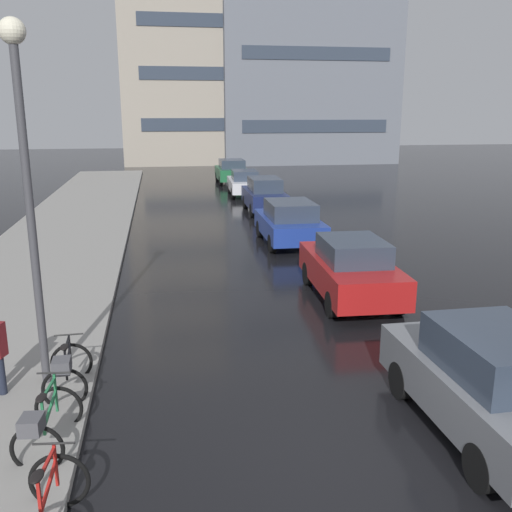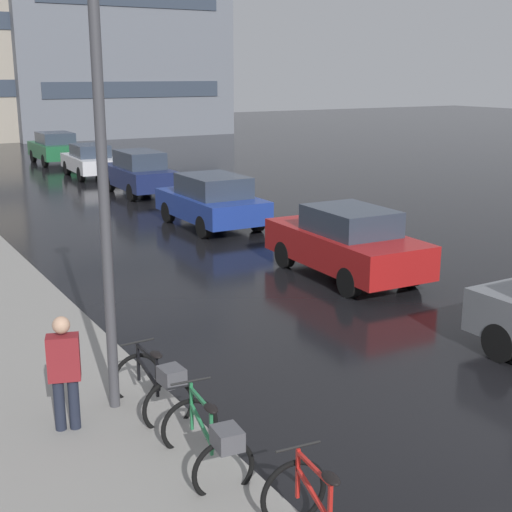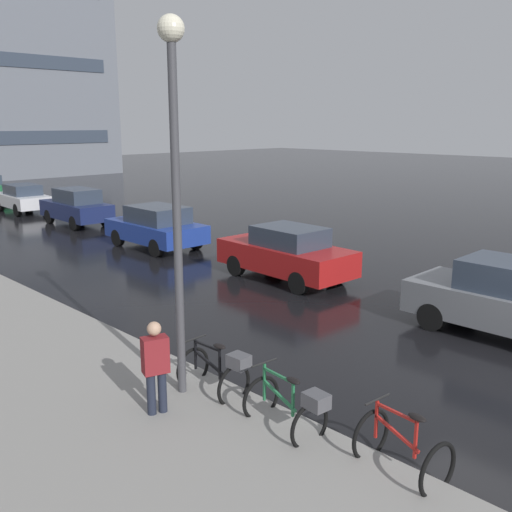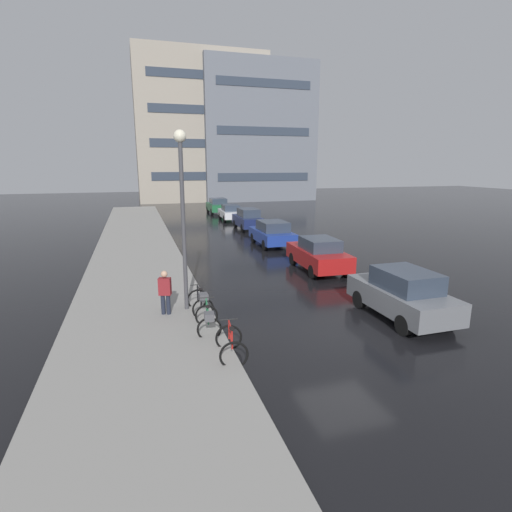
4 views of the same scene
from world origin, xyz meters
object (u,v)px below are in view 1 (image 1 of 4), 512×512
Objects in this scene: bicycle_nearest at (47,508)px; bicycle_third at (67,371)px; streetlamp at (25,157)px; car_white at (244,183)px; car_navy at (264,195)px; car_grey at (491,383)px; car_green at (232,171)px; car_red at (351,269)px; bicycle_second at (45,425)px; car_blue at (290,222)px.

bicycle_third reaches higher than bicycle_nearest.
streetlamp is at bearing 100.26° from bicycle_nearest.
bicycle_third is 0.34× the size of car_white.
bicycle_third is 0.34× the size of car_navy.
car_grey reaches higher than car_white.
bicycle_third is 6.84m from car_grey.
car_green is at bearing 77.32° from bicycle_third.
car_red reaches higher than car_white.
streetlamp reaches higher than bicycle_nearest.
streetlamp is (-0.43, 0.44, 3.58)m from bicycle_third.
bicycle_second reaches higher than bicycle_third.
car_blue is at bearing -90.46° from car_green.
car_red is (0.02, 6.52, -0.03)m from car_grey.
bicycle_third is at bearing -110.74° from car_navy.
bicycle_third is at bearing -120.43° from car_blue.
streetlamp is (-6.92, -22.64, 3.34)m from car_white.
car_grey is (6.47, -2.19, 0.34)m from bicycle_third.
car_white is (-0.15, 5.58, -0.10)m from car_navy.
streetlamp is at bearing -106.98° from car_white.
car_red reaches higher than car_blue.
car_white is 1.03× the size of car_green.
bicycle_nearest is 27.20m from car_white.
bicycle_nearest is at bearing -103.22° from car_white.
car_grey is at bearing -18.71° from bicycle_third.
car_white is at bearing 76.78° from bicycle_nearest.
car_blue reaches higher than car_white.
car_grey is (6.21, 1.20, 0.43)m from bicycle_nearest.
bicycle_nearest is 0.29× the size of car_white.
streetlamp is (-0.69, 3.84, 3.67)m from bicycle_nearest.
car_white is 5.74m from car_green.
car_green is at bearing 90.01° from car_red.
bicycle_second is 0.36× the size of car_navy.
car_grey is at bearing -4.32° from bicycle_second.
bicycle_nearest is 5.36m from streetlamp.
car_grey reaches higher than car_blue.
bicycle_second is at bearing -109.18° from car_navy.
car_navy is at bearing -88.51° from car_white.
car_grey is 1.02× the size of car_green.
car_white is at bearing -90.01° from car_green.
bicycle_nearest is at bearing -113.18° from car_blue.
streetlamp is (-6.92, -28.38, 3.26)m from car_green.
bicycle_third is (0.05, 1.70, 0.01)m from bicycle_second.
car_grey reaches higher than car_red.
streetlamp is at bearing -150.68° from car_red.
streetlamp reaches higher than car_red.
car_grey is 31.01m from car_green.
car_blue is at bearing 62.90° from bicycle_second.
car_blue is at bearing -92.48° from car_navy.
bicycle_nearest is at bearing -100.93° from car_green.
car_white is (6.53, 24.78, 0.25)m from bicycle_second.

